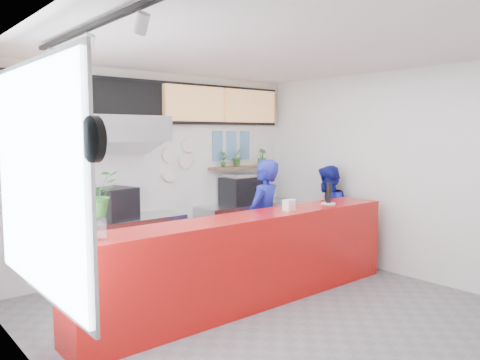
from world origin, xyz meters
TOP-DOWN VIEW (x-y plane):
  - floor at (0.00, 0.00)m, footprint 5.00×5.00m
  - ceiling at (0.00, 0.00)m, footprint 5.00×5.00m
  - wall_back at (0.00, 2.50)m, footprint 5.00×0.00m
  - wall_left at (-2.50, 0.00)m, footprint 0.00×5.00m
  - wall_right at (2.50, 0.00)m, footprint 0.00×5.00m
  - service_counter at (0.00, 0.40)m, footprint 4.50×0.60m
  - cream_band at (0.00, 2.49)m, footprint 5.00×0.02m
  - prep_bench at (-0.80, 2.20)m, footprint 1.80×0.60m
  - panini_oven at (-0.90, 2.20)m, footprint 0.59×0.59m
  - extraction_hood at (-0.80, 2.15)m, footprint 1.20×0.70m
  - hood_lip at (-0.80, 2.15)m, footprint 1.20×0.69m
  - right_bench at (1.50, 2.20)m, footprint 1.80×0.60m
  - espresso_machine at (1.43, 2.20)m, footprint 0.69×0.50m
  - espresso_tray at (1.43, 2.20)m, footprint 0.63×0.47m
  - herb_shelf at (1.60, 2.40)m, footprint 1.40×0.18m
  - menu_board_far_left at (-1.75, 2.38)m, footprint 1.10×0.10m
  - menu_board_mid_left at (-0.59, 2.38)m, footprint 1.10×0.10m
  - menu_board_mid_right at (0.57, 2.38)m, footprint 1.10×0.10m
  - menu_board_far_right at (1.73, 2.38)m, footprint 1.10×0.10m
  - soffit at (0.00, 2.46)m, footprint 4.80×0.04m
  - window_pane at (-2.47, 0.30)m, footprint 0.04×2.20m
  - window_frame at (-2.45, 0.30)m, footprint 0.03×2.30m
  - wall_clock_rim at (-2.46, -0.90)m, footprint 0.05×0.30m
  - wall_clock_face at (-2.43, -0.90)m, footprint 0.02×0.26m
  - track_rail at (-2.10, 0.00)m, footprint 0.05×2.40m
  - dec_plate_a at (0.15, 2.47)m, footprint 0.24×0.03m
  - dec_plate_b at (0.45, 2.47)m, footprint 0.24×0.03m
  - dec_plate_c at (0.15, 2.47)m, footprint 0.24×0.03m
  - dec_plate_d at (0.50, 2.47)m, footprint 0.24×0.03m
  - photo_frame_a at (1.10, 2.48)m, footprint 0.20×0.02m
  - photo_frame_b at (1.40, 2.48)m, footprint 0.20×0.02m
  - photo_frame_c at (1.70, 2.48)m, footprint 0.20×0.02m
  - photo_frame_d at (1.10, 2.48)m, footprint 0.20×0.02m
  - photo_frame_e at (1.40, 2.48)m, footprint 0.20×0.02m
  - photo_frame_f at (1.70, 2.48)m, footprint 0.20×0.02m
  - staff_center at (0.74, 0.94)m, footprint 0.73×0.60m
  - staff_right at (2.17, 0.99)m, footprint 0.96×0.89m
  - herb_a at (1.16, 2.40)m, footprint 0.18×0.15m
  - herb_b at (1.47, 2.40)m, footprint 0.22×0.19m
  - herb_d at (2.05, 2.40)m, footprint 0.18×0.17m
  - glass_vase at (-1.94, 0.33)m, footprint 0.19×0.19m
  - basil_vase at (-1.94, 0.33)m, footprint 0.46×0.42m
  - napkin_holder at (0.62, 0.34)m, footprint 0.17×0.12m
  - white_plate at (1.45, 0.38)m, footprint 0.25×0.25m
  - pepper_mill at (1.45, 0.38)m, footprint 0.09×0.09m

SIDE VIEW (x-z plane):
  - floor at x=0.00m, z-range 0.00..0.00m
  - prep_bench at x=-0.80m, z-range 0.00..0.90m
  - right_bench at x=1.50m, z-range 0.00..0.90m
  - service_counter at x=0.00m, z-range 0.00..1.10m
  - staff_right at x=2.17m, z-range 0.00..1.57m
  - staff_center at x=0.74m, z-range 0.00..1.72m
  - white_plate at x=1.45m, z-range 1.10..1.11m
  - espresso_machine at x=1.43m, z-range 0.90..1.34m
  - panini_oven at x=-0.90m, z-range 0.90..1.34m
  - napkin_holder at x=0.62m, z-range 1.10..1.24m
  - glass_vase at x=-1.94m, z-range 1.10..1.30m
  - pepper_mill at x=1.45m, z-range 1.11..1.40m
  - espresso_tray at x=1.43m, z-range 1.35..1.40m
  - dec_plate_c at x=0.15m, z-range 1.33..1.57m
  - wall_back at x=0.00m, z-range -1.00..4.00m
  - wall_left at x=-2.50m, z-range -1.00..4.00m
  - wall_right at x=2.50m, z-range -1.00..4.00m
  - herb_shelf at x=1.60m, z-range 1.48..1.52m
  - basil_vase at x=-1.94m, z-range 1.32..1.75m
  - dec_plate_b at x=0.45m, z-range 1.53..1.77m
  - herb_a at x=1.16m, z-range 1.52..1.81m
  - herb_d at x=2.05m, z-range 1.52..1.81m
  - herb_b at x=1.47m, z-range 1.52..1.86m
  - window_pane at x=-2.47m, z-range 0.75..2.65m
  - window_frame at x=-2.45m, z-range 0.70..2.70m
  - dec_plate_a at x=0.15m, z-range 1.63..1.87m
  - photo_frame_d at x=1.10m, z-range 1.62..1.88m
  - photo_frame_e at x=1.40m, z-range 1.62..1.88m
  - photo_frame_f at x=1.70m, z-range 1.62..1.88m
  - dec_plate_d at x=0.50m, z-range 1.78..2.02m
  - hood_lip at x=-0.80m, z-range 1.79..2.11m
  - photo_frame_a at x=1.10m, z-range 1.88..2.12m
  - photo_frame_b at x=1.40m, z-range 1.88..2.12m
  - photo_frame_c at x=1.70m, z-range 1.88..2.12m
  - wall_clock_rim at x=-2.46m, z-range 1.90..2.20m
  - wall_clock_face at x=-2.43m, z-range 1.92..2.18m
  - extraction_hood at x=-0.80m, z-range 1.98..2.32m
  - menu_board_far_left at x=-1.75m, z-range 2.27..2.82m
  - menu_board_mid_left at x=-0.59m, z-range 2.27..2.82m
  - menu_board_mid_right at x=0.57m, z-range 2.27..2.82m
  - menu_board_far_right at x=1.73m, z-range 2.27..2.82m
  - soffit at x=0.00m, z-range 2.22..2.88m
  - cream_band at x=0.00m, z-range 2.20..3.00m
  - track_rail at x=-2.10m, z-range 2.92..2.96m
  - ceiling at x=0.00m, z-range 3.00..3.00m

